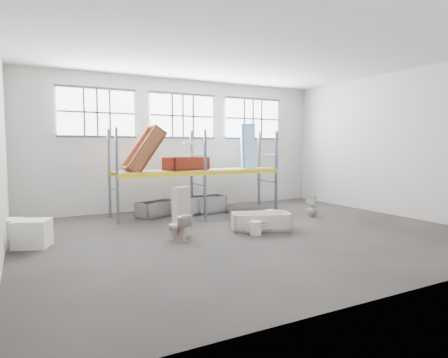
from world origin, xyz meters
TOP-DOWN VIEW (x-y plane):
  - floor at (0.00, 0.00)m, footprint 12.00×10.00m
  - ceiling at (0.00, 0.00)m, footprint 12.00×10.00m
  - wall_back at (0.00, 5.05)m, footprint 12.00×0.10m
  - wall_front at (0.00, -5.05)m, footprint 12.00×0.10m
  - wall_right at (6.05, 0.00)m, footprint 0.10×10.00m
  - window_left at (-3.20, 4.94)m, footprint 2.60×0.04m
  - window_mid at (0.00, 4.94)m, footprint 2.60×0.04m
  - window_right at (3.20, 4.94)m, footprint 2.60×0.04m
  - rack_upright_la at (-3.00, 2.90)m, footprint 0.08×0.08m
  - rack_upright_lb at (-3.00, 4.10)m, footprint 0.08×0.08m
  - rack_upright_ma at (0.00, 2.90)m, footprint 0.08×0.08m
  - rack_upright_mb at (0.00, 4.10)m, footprint 0.08×0.08m
  - rack_upright_ra at (3.00, 2.90)m, footprint 0.08×0.08m
  - rack_upright_rb at (3.00, 4.10)m, footprint 0.08×0.08m
  - rack_beam_front at (0.00, 2.90)m, footprint 6.00×0.10m
  - rack_beam_back at (0.00, 4.10)m, footprint 6.00×0.10m
  - shelf_deck at (0.00, 3.50)m, footprint 5.90×1.10m
  - wet_patch at (0.00, 2.70)m, footprint 1.80×1.80m
  - bathtub_beige at (0.50, 0.14)m, footprint 1.85×1.35m
  - cistern_spare at (1.08, 0.54)m, footprint 0.45×0.34m
  - sink_in_tub at (0.25, 0.66)m, footprint 0.55×0.55m
  - toilet_beige at (-2.09, 0.08)m, footprint 0.57×0.76m
  - cistern_tall at (-1.83, 0.50)m, footprint 0.48×0.36m
  - toilet_white at (3.21, 1.05)m, footprint 0.44×0.43m
  - steel_tub_left at (-1.49, 3.68)m, footprint 1.56×1.18m
  - steel_tub_right at (0.18, 3.57)m, footprint 1.70×0.83m
  - rust_tub_flat at (-0.47, 3.47)m, footprint 1.71×1.14m
  - rust_tub_tilted at (-1.98, 3.46)m, footprint 1.39×0.82m
  - sink_on_shelf at (-0.33, 3.39)m, footprint 0.72×0.62m
  - blue_tub_upright at (2.15, 3.61)m, footprint 0.84×0.97m
  - bucket at (0.01, -0.32)m, footprint 0.37×0.37m
  - carton_near at (-5.43, 1.08)m, footprint 0.96×0.89m
  - carton_far at (-5.99, 2.47)m, footprint 0.80×0.80m

SIDE VIEW (x-z plane):
  - floor at x=0.00m, z-range -0.10..0.00m
  - wet_patch at x=0.00m, z-range 0.00..0.00m
  - sink_in_tub at x=0.25m, z-range 0.08..0.24m
  - bucket at x=0.01m, z-range 0.00..0.38m
  - bathtub_beige at x=0.50m, z-range 0.00..0.49m
  - carton_far at x=-5.99m, z-range 0.00..0.50m
  - steel_tub_left at x=-1.49m, z-range 0.00..0.52m
  - cistern_spare at x=1.08m, z-range 0.08..0.48m
  - steel_tub_right at x=0.18m, z-range 0.00..0.61m
  - carton_near at x=-5.43m, z-range 0.00..0.66m
  - toilet_beige at x=-2.09m, z-range 0.00..0.69m
  - toilet_white at x=3.21m, z-range 0.00..0.76m
  - cistern_tall at x=-1.83m, z-range 0.00..1.33m
  - rack_upright_la at x=-3.00m, z-range 0.00..3.00m
  - rack_upright_lb at x=-3.00m, z-range 0.00..3.00m
  - rack_upright_ma at x=0.00m, z-range 0.00..3.00m
  - rack_upright_mb at x=0.00m, z-range 0.00..3.00m
  - rack_upright_ra at x=3.00m, z-range 0.00..3.00m
  - rack_upright_rb at x=3.00m, z-range 0.00..3.00m
  - rack_beam_front at x=0.00m, z-range 1.43..1.57m
  - rack_beam_back at x=0.00m, z-range 1.43..1.57m
  - shelf_deck at x=0.00m, z-range 1.57..1.59m
  - rust_tub_flat at x=-0.47m, z-range 1.60..2.04m
  - sink_on_shelf at x=-0.33m, z-range 1.82..2.37m
  - rust_tub_tilted at x=-1.98m, z-range 1.45..3.14m
  - blue_tub_upright at x=2.15m, z-range 1.51..3.28m
  - wall_back at x=0.00m, z-range 0.00..5.00m
  - wall_front at x=0.00m, z-range 0.00..5.00m
  - wall_right at x=6.05m, z-range 0.00..5.00m
  - window_left at x=-3.20m, z-range 2.80..4.40m
  - window_mid at x=0.00m, z-range 2.80..4.40m
  - window_right at x=3.20m, z-range 2.80..4.40m
  - ceiling at x=0.00m, z-range 5.00..5.10m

